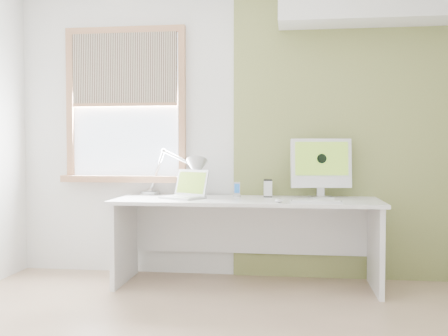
% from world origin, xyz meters
% --- Properties ---
extents(room, '(4.04, 3.54, 2.64)m').
position_xyz_m(room, '(0.00, 0.00, 1.30)').
color(room, tan).
rests_on(room, ground).
extents(accent_wall, '(2.00, 0.02, 2.60)m').
position_xyz_m(accent_wall, '(1.00, 1.74, 1.30)').
color(accent_wall, olive).
rests_on(accent_wall, room).
extents(window, '(1.20, 0.14, 1.42)m').
position_xyz_m(window, '(-1.00, 1.71, 1.54)').
color(window, '#A26D4A').
rests_on(window, room).
extents(desk, '(2.20, 0.70, 0.73)m').
position_xyz_m(desk, '(0.14, 1.44, 0.53)').
color(desk, silver).
rests_on(desk, room).
extents(desk_lamp, '(0.69, 0.45, 0.42)m').
position_xyz_m(desk_lamp, '(-0.39, 1.55, 0.95)').
color(desk_lamp, silver).
rests_on(desk_lamp, desk).
extents(laptop, '(0.43, 0.41, 0.24)m').
position_xyz_m(laptop, '(-0.37, 1.39, 0.79)').
color(laptop, silver).
rests_on(laptop, desk).
extents(phone_dock, '(0.08, 0.08, 0.13)m').
position_xyz_m(phone_dock, '(0.05, 1.56, 0.77)').
color(phone_dock, silver).
rests_on(phone_dock, desk).
extents(external_drive, '(0.08, 0.12, 0.15)m').
position_xyz_m(external_drive, '(0.31, 1.59, 0.81)').
color(external_drive, silver).
rests_on(external_drive, desk).
extents(imac, '(0.52, 0.20, 0.50)m').
position_xyz_m(imac, '(0.77, 1.58, 1.01)').
color(imac, silver).
rests_on(imac, desk).
extents(keyboard, '(0.40, 0.13, 0.02)m').
position_xyz_m(keyboard, '(0.71, 1.16, 0.74)').
color(keyboard, white).
rests_on(keyboard, desk).
extents(mouse, '(0.08, 0.12, 0.03)m').
position_xyz_m(mouse, '(0.42, 1.14, 0.75)').
color(mouse, white).
rests_on(mouse, desk).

